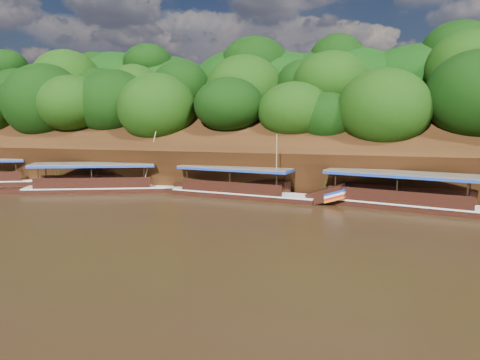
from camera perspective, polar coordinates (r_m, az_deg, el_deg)
name	(u,v)px	position (r m, az deg, el deg)	size (l,w,h in m)	color
ground	(221,219)	(30.83, -2.37, -4.78)	(160.00, 160.00, 0.00)	black
riverbank	(284,159)	(52.39, 5.37, 2.51)	(120.00, 30.06, 19.40)	black
boat_0	(424,202)	(35.85, 21.53, -2.56)	(16.45, 6.07, 7.02)	black
boat_1	(252,191)	(38.43, 1.47, -1.38)	(14.81, 4.26, 5.80)	black
boat_2	(114,185)	(43.21, -15.10, -0.61)	(15.97, 7.72, 6.69)	black
reeds	(218,183)	(40.61, -2.72, -0.41)	(49.44, 2.04, 2.03)	#275D17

